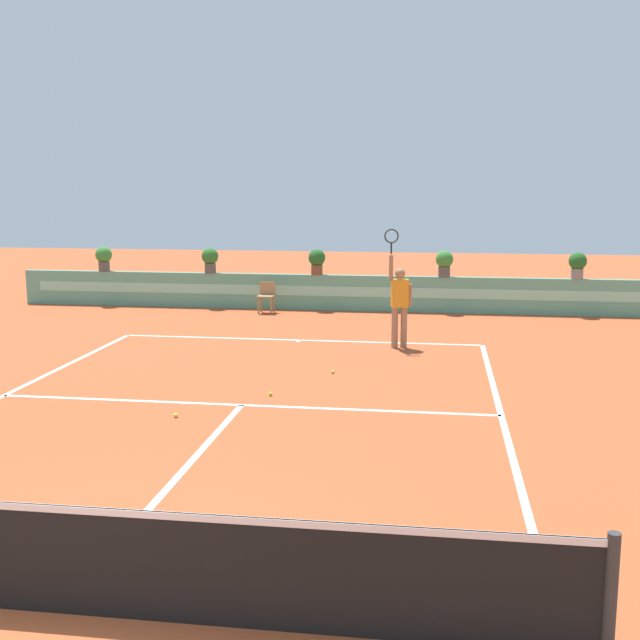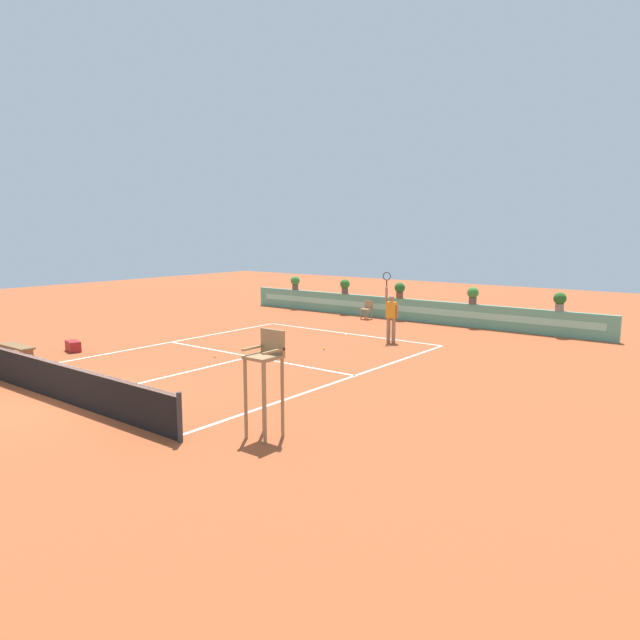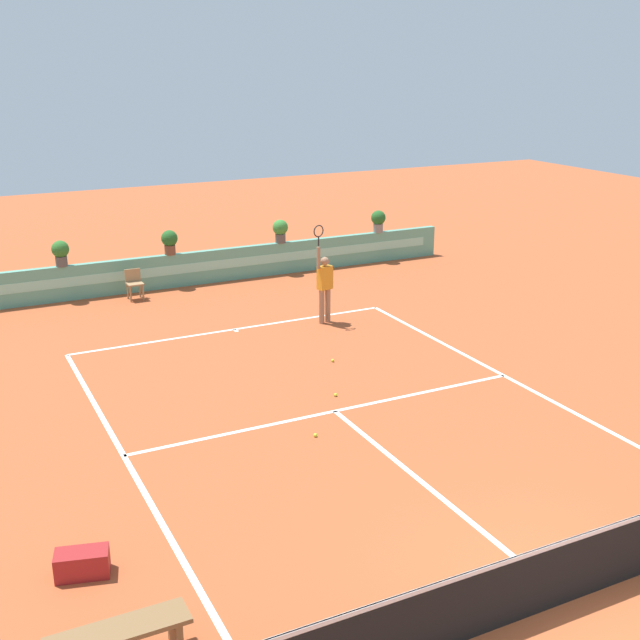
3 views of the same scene
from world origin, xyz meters
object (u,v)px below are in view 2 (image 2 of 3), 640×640
object	(u,v)px
tennis_ball_near_baseline	(215,357)
tennis_player	(391,314)
bench_courtside	(17,350)
tennis_ball_by_sideline	(324,349)
potted_plant_centre	(400,289)
umpire_chair	(266,371)
potted_plant_far_left	(295,282)
gear_bag	(73,346)
potted_plant_left	(345,285)
ball_kid_chair	(367,309)
potted_plant_far_right	(560,300)
potted_plant_right	(473,294)
tennis_ball_mid_court	(272,354)

from	to	relation	value
tennis_ball_near_baseline	tennis_player	bearing A→B (deg)	61.76
bench_courtside	tennis_ball_near_baseline	xyz separation A→B (m)	(4.50, 4.18, -0.34)
tennis_ball_near_baseline	tennis_ball_by_sideline	size ratio (longest dim) A/B	1.00
potted_plant_centre	tennis_ball_near_baseline	bearing A→B (deg)	-92.94
potted_plant_centre	bench_courtside	bearing A→B (deg)	-108.65
umpire_chair	potted_plant_far_left	bearing A→B (deg)	128.62
gear_bag	potted_plant_left	bearing A→B (deg)	81.23
ball_kid_chair	potted_plant_far_left	xyz separation A→B (m)	(-5.01, 0.73, 0.93)
gear_bag	tennis_ball_by_sideline	bearing A→B (deg)	39.83
potted_plant_far_right	potted_plant_right	distance (m)	3.54
tennis_ball_mid_court	potted_plant_right	size ratio (longest dim) A/B	0.09
potted_plant_right	potted_plant_left	bearing A→B (deg)	180.00
bench_courtside	gear_bag	bearing A→B (deg)	91.79
tennis_player	potted_plant_far_left	world-z (taller)	tennis_player
gear_bag	potted_plant_right	world-z (taller)	potted_plant_right
ball_kid_chair	potted_plant_right	distance (m)	4.98
potted_plant_centre	potted_plant_left	bearing A→B (deg)	180.00
bench_courtside	tennis_ball_near_baseline	distance (m)	6.16
ball_kid_chair	potted_plant_far_right	bearing A→B (deg)	4.99
potted_plant_left	potted_plant_far_left	world-z (taller)	same
bench_courtside	potted_plant_right	distance (m)	17.32
tennis_ball_near_baseline	potted_plant_centre	size ratio (longest dim) A/B	0.09
bench_courtside	tennis_ball_near_baseline	size ratio (longest dim) A/B	23.53
ball_kid_chair	tennis_player	xyz separation A→B (m)	(3.85, -4.28, 0.57)
umpire_chair	bench_courtside	xyz separation A→B (m)	(-10.84, 0.13, -0.97)
tennis_player	potted_plant_far_left	xyz separation A→B (m)	(-8.86, 5.01, 0.36)
bench_courtside	potted_plant_right	bearing A→B (deg)	60.15
tennis_player	potted_plant_right	world-z (taller)	tennis_player
bench_courtside	tennis_ball_by_sideline	world-z (taller)	bench_courtside
tennis_player	potted_plant_left	bearing A→B (deg)	138.45
potted_plant_right	umpire_chair	bearing A→B (deg)	-81.59
bench_courtside	potted_plant_far_left	world-z (taller)	potted_plant_far_left
tennis_ball_mid_court	potted_plant_left	distance (m)	10.16
potted_plant_left	gear_bag	bearing A→B (deg)	-98.77
tennis_ball_mid_court	potted_plant_centre	world-z (taller)	potted_plant_centre
tennis_ball_mid_court	potted_plant_far_right	xyz separation A→B (m)	(6.46, 9.36, 1.38)
ball_kid_chair	potted_plant_centre	distance (m)	1.76
ball_kid_chair	bench_courtside	bearing A→B (deg)	-104.78
ball_kid_chair	gear_bag	xyz separation A→B (m)	(-3.82, -12.36, -0.30)
umpire_chair	tennis_ball_mid_court	bearing A→B (deg)	131.84
tennis_ball_by_sideline	potted_plant_centre	distance (m)	7.87
potted_plant_left	potted_plant_centre	xyz separation A→B (m)	(3.10, 0.00, 0.00)
gear_bag	tennis_player	xyz separation A→B (m)	(7.68, 8.08, 0.87)
potted_plant_right	tennis_ball_by_sideline	bearing A→B (deg)	-105.37
umpire_chair	bench_courtside	distance (m)	10.88
gear_bag	tennis_ball_by_sideline	distance (m)	8.56
umpire_chair	ball_kid_chair	world-z (taller)	umpire_chair
ball_kid_chair	bench_courtside	world-z (taller)	ball_kid_chair
bench_courtside	gear_bag	xyz separation A→B (m)	(-0.06, 1.90, -0.20)
tennis_player	tennis_ball_near_baseline	distance (m)	6.66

